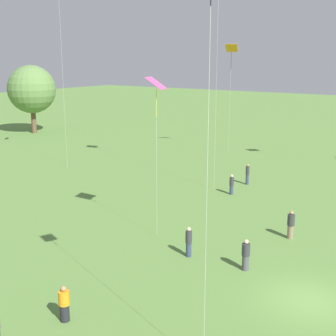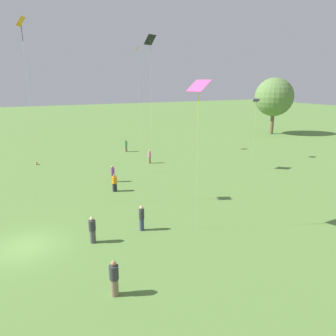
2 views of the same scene
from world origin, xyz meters
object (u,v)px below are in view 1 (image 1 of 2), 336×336
person_3 (189,242)px  person_6 (246,255)px  kite_8 (231,51)px  kite_9 (156,87)px  person_8 (232,184)px  person_7 (291,225)px  person_0 (247,174)px  person_5 (64,304)px

person_3 → person_6: bearing=49.8°
kite_8 → kite_9: (-25.44, -8.32, -2.34)m
person_3 → person_8: (12.25, 3.64, -0.04)m
person_6 → person_7: (5.57, -0.35, 0.04)m
person_3 → kite_8: 31.20m
person_0 → kite_9: bearing=-29.5°
kite_8 → person_0: bearing=150.9°
person_0 → person_6: person_0 is taller
person_5 → person_6: person_6 is taller
person_3 → kite_8: size_ratio=0.14×
person_5 → kite_8: 38.60m
person_8 → kite_8: (14.69, 7.96, 10.69)m
person_3 → kite_9: kite_9 is taller
person_0 → person_5: 24.47m
person_3 → person_7: size_ratio=0.98×
person_0 → kite_9: size_ratio=0.19×
person_5 → person_8: person_8 is taller
person_7 → person_8: 9.75m
person_3 → person_5: person_3 is taller
person_6 → kite_8: bearing=-18.3°
person_6 → person_8: size_ratio=1.03×
person_6 → kite_9: bearing=31.9°
person_5 → person_0: bearing=-72.7°
person_7 → person_3: bearing=-110.4°
person_0 → kite_9: (-14.24, -0.62, 8.24)m
person_7 → kite_9: bearing=-136.2°
person_6 → person_8: bearing=-17.3°
person_0 → person_3: size_ratio=1.06×
person_3 → kite_9: 9.05m
person_3 → person_5: (-8.52, 0.80, -0.10)m
person_8 → kite_8: bearing=-173.6°
person_7 → kite_9: kite_9 is taller
kite_8 → kite_9: kite_8 is taller
person_5 → person_8: (20.77, 2.84, 0.06)m
person_5 → person_7: bearing=-97.4°
person_0 → kite_8: bearing=-177.5°
person_6 → kite_9: (1.24, 6.63, 8.34)m
kite_8 → kite_9: bearing=134.5°
person_3 → person_7: bearing=102.9°
person_0 → person_7: size_ratio=1.03×
person_7 → person_8: person_7 is taller
person_8 → kite_8: kite_8 is taller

